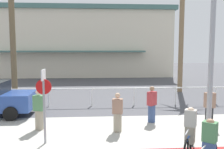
{
  "coord_description": "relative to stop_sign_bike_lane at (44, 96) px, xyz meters",
  "views": [
    {
      "loc": [
        0.23,
        -5.08,
        3.23
      ],
      "look_at": [
        0.98,
        6.0,
        2.07
      ],
      "focal_mm": 38.67,
      "sensor_mm": 36.0,
      "label": 1
    }
  ],
  "objects": [
    {
      "name": "pedestrian_2",
      "position": [
        6.45,
        1.4,
        -0.89
      ],
      "size": [
        0.42,
        0.35,
        1.7
      ],
      "color": "#232326",
      "rests_on": "ground"
    },
    {
      "name": "ground_plane",
      "position": [
        1.51,
        6.97,
        -1.68
      ],
      "size": [
        80.0,
        80.0,
        0.0
      ],
      "primitive_type": "plane",
      "color": "#4C4C51"
    },
    {
      "name": "pedestrian_3",
      "position": [
        4.2,
        2.16,
        -0.93
      ],
      "size": [
        0.47,
        0.46,
        1.62
      ],
      "color": "#384C7A",
      "rests_on": "ground"
    },
    {
      "name": "streetlight_curb",
      "position": [
        5.84,
        -0.05,
        2.6
      ],
      "size": [
        0.24,
        2.54,
        7.5
      ],
      "color": "#9EA0A5",
      "rests_on": "ground"
    },
    {
      "name": "palm_tree_2",
      "position": [
        8.14,
        9.74,
        4.23
      ],
      "size": [
        2.88,
        3.23,
        8.25
      ],
      "color": "#846B4C",
      "rests_on": "ground"
    },
    {
      "name": "palm_tree_1",
      "position": [
        -3.51,
        7.9,
        4.49
      ],
      "size": [
        3.14,
        3.29,
        8.68
      ],
      "color": "brown",
      "rests_on": "ground"
    },
    {
      "name": "cyclist_blue_0",
      "position": [
        4.62,
        -1.12,
        -0.98
      ],
      "size": [
        0.97,
        1.6,
        1.5
      ],
      "color": "black",
      "rests_on": "ground"
    },
    {
      "name": "pedestrian_1",
      "position": [
        2.58,
        1.03,
        -0.97
      ],
      "size": [
        0.44,
        0.37,
        1.56
      ],
      "color": "gray",
      "rests_on": "ground"
    },
    {
      "name": "cyclist_red_1",
      "position": [
        4.62,
        -2.34,
        -0.98
      ],
      "size": [
        1.24,
        1.41,
        1.5
      ],
      "color": "black",
      "rests_on": "ground"
    },
    {
      "name": "stop_sign_bike_lane",
      "position": [
        0.0,
        0.0,
        0.0
      ],
      "size": [
        0.52,
        0.56,
        2.56
      ],
      "color": "gray",
      "rests_on": "ground"
    },
    {
      "name": "building_backdrop",
      "position": [
        -0.96,
        23.51,
        2.42
      ],
      "size": [
        23.84,
        10.5,
        8.16
      ],
      "color": "beige",
      "rests_on": "ground"
    },
    {
      "name": "pedestrian_0",
      "position": [
        -0.53,
        1.5,
        -0.91
      ],
      "size": [
        0.46,
        0.4,
        1.66
      ],
      "color": "gray",
      "rests_on": "ground"
    },
    {
      "name": "sidewalk_strip",
      "position": [
        1.51,
        1.17,
        -1.67
      ],
      "size": [
        44.0,
        4.0,
        0.02
      ],
      "primitive_type": "cube",
      "color": "#ADAAA0",
      "rests_on": "ground"
    },
    {
      "name": "rail_fence",
      "position": [
        1.51,
        5.47,
        -0.83
      ],
      "size": [
        19.58,
        0.08,
        1.04
      ],
      "color": "white",
      "rests_on": "ground"
    }
  ]
}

